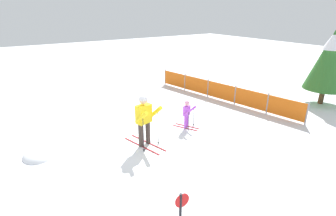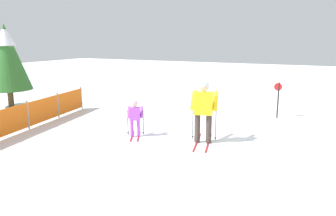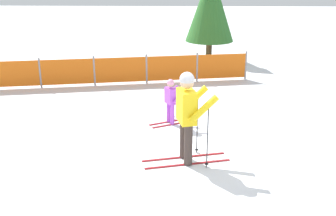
% 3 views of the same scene
% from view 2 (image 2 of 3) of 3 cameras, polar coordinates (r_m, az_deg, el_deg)
% --- Properties ---
extents(ground_plane, '(60.00, 60.00, 0.00)m').
position_cam_2_polar(ground_plane, '(9.28, 6.76, -5.87)').
color(ground_plane, white).
extents(skier_adult, '(1.71, 0.86, 1.77)m').
position_cam_2_polar(skier_adult, '(8.96, 6.22, 0.47)').
color(skier_adult, maroon).
rests_on(skier_adult, ground_plane).
extents(skier_child, '(1.02, 0.68, 1.09)m').
position_cam_2_polar(skier_child, '(9.61, -5.78, -1.31)').
color(skier_child, maroon).
rests_on(skier_child, ground_plane).
extents(safety_fence, '(8.01, 1.47, 0.93)m').
position_cam_2_polar(safety_fence, '(10.69, -25.95, -2.05)').
color(safety_fence, gray).
rests_on(safety_fence, ground_plane).
extents(conifer_far, '(1.85, 1.85, 3.44)m').
position_cam_2_polar(conifer_far, '(15.18, -26.31, 8.11)').
color(conifer_far, '#4C3823').
rests_on(conifer_far, ground_plane).
extents(trail_marker, '(0.05, 0.28, 1.30)m').
position_cam_2_polar(trail_marker, '(12.46, 18.62, 2.01)').
color(trail_marker, black).
rests_on(trail_marker, ground_plane).
extents(snow_mound, '(1.07, 0.91, 0.43)m').
position_cam_2_polar(snow_mound, '(7.60, 25.57, -11.14)').
color(snow_mound, white).
rests_on(snow_mound, ground_plane).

